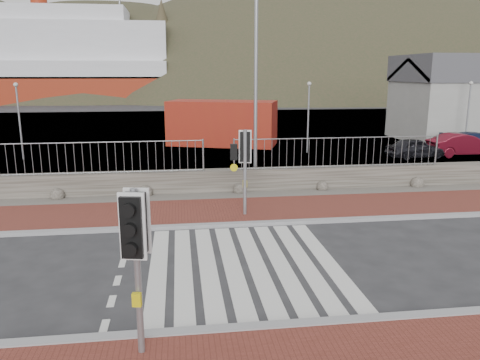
{
  "coord_description": "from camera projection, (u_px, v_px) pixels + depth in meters",
  "views": [
    {
      "loc": [
        -1.51,
        -10.67,
        4.65
      ],
      "look_at": [
        0.29,
        3.0,
        1.46
      ],
      "focal_mm": 35.0,
      "sensor_mm": 36.0,
      "label": 1
    }
  ],
  "objects": [
    {
      "name": "railing",
      "position": [
        219.0,
        147.0,
        18.04
      ],
      "size": [
        18.07,
        0.07,
        1.22
      ],
      "color": "gray",
      "rests_on": "stone_wall"
    },
    {
      "name": "hills_backdrop",
      "position": [
        219.0,
        202.0,
        102.51
      ],
      "size": [
        254.0,
        90.0,
        100.0
      ],
      "color": "#2E3620",
      "rests_on": "ground"
    },
    {
      "name": "car_a",
      "position": [
        415.0,
        148.0,
        25.86
      ],
      "size": [
        3.38,
        1.7,
        1.1
      ],
      "primitive_type": "imported",
      "rotation": [
        0.0,
        0.0,
        1.7
      ],
      "color": "black",
      "rests_on": "ground"
    },
    {
      "name": "ground",
      "position": [
        244.0,
        265.0,
        11.55
      ],
      "size": [
        220.0,
        220.0,
        0.0
      ],
      "primitive_type": "plane",
      "color": "#28282B",
      "rests_on": "ground"
    },
    {
      "name": "sidewalk_far",
      "position": [
        226.0,
        211.0,
        15.88
      ],
      "size": [
        40.0,
        3.0,
        0.08
      ],
      "primitive_type": "cube",
      "color": "brown",
      "rests_on": "ground"
    },
    {
      "name": "quay",
      "position": [
        197.0,
        130.0,
        38.5
      ],
      "size": [
        120.0,
        40.0,
        0.5
      ],
      "primitive_type": "cube",
      "color": "#4C4C4F",
      "rests_on": "ground"
    },
    {
      "name": "gravel_strip",
      "position": [
        221.0,
        196.0,
        17.82
      ],
      "size": [
        40.0,
        1.5,
        0.06
      ],
      "primitive_type": "cube",
      "color": "#59544C",
      "rests_on": "ground"
    },
    {
      "name": "water",
      "position": [
        188.0,
        103.0,
        72.31
      ],
      "size": [
        220.0,
        50.0,
        0.05
      ],
      "primitive_type": "cube",
      "color": "#3F4C54",
      "rests_on": "ground"
    },
    {
      "name": "traffic_signal_near",
      "position": [
        136.0,
        238.0,
        7.4
      ],
      "size": [
        0.45,
        0.32,
        2.9
      ],
      "rotation": [
        0.0,
        0.0,
        -0.19
      ],
      "color": "gray",
      "rests_on": "ground"
    },
    {
      "name": "shipping_container",
      "position": [
        222.0,
        123.0,
        30.39
      ],
      "size": [
        7.39,
        4.93,
        2.85
      ],
      "primitive_type": "cube",
      "rotation": [
        0.0,
        0.0,
        -0.33
      ],
      "color": "#9F3411",
      "rests_on": "ground"
    },
    {
      "name": "car_c",
      "position": [
        476.0,
        142.0,
        27.85
      ],
      "size": [
        4.14,
        1.85,
        1.18
      ],
      "primitive_type": "imported",
      "rotation": [
        0.0,
        0.0,
        1.62
      ],
      "color": "#141D3E",
      "rests_on": "ground"
    },
    {
      "name": "kerb_far",
      "position": [
        231.0,
        225.0,
        14.43
      ],
      "size": [
        40.0,
        0.25,
        0.12
      ],
      "primitive_type": "cube",
      "color": "gray",
      "rests_on": "ground"
    },
    {
      "name": "zebra_crossing",
      "position": [
        244.0,
        265.0,
        11.55
      ],
      "size": [
        4.62,
        5.6,
        0.01
      ],
      "color": "silver",
      "rests_on": "ground"
    },
    {
      "name": "traffic_signal_far",
      "position": [
        244.0,
        154.0,
        15.0
      ],
      "size": [
        0.7,
        0.32,
        2.87
      ],
      "rotation": [
        0.0,
        0.0,
        2.97
      ],
      "color": "gray",
      "rests_on": "ground"
    },
    {
      "name": "streetlight",
      "position": [
        259.0,
        74.0,
        18.54
      ],
      "size": [
        1.73,
        0.44,
        8.16
      ],
      "rotation": [
        0.0,
        0.0,
        -0.16
      ],
      "color": "gray",
      "rests_on": "ground"
    },
    {
      "name": "kerb_near",
      "position": [
        267.0,
        327.0,
        8.64
      ],
      "size": [
        40.0,
        0.25,
        0.12
      ],
      "primitive_type": "cube",
      "color": "gray",
      "rests_on": "ground"
    },
    {
      "name": "stone_wall",
      "position": [
        219.0,
        181.0,
        18.5
      ],
      "size": [
        40.0,
        0.6,
        0.9
      ],
      "primitive_type": "cube",
      "color": "#444038",
      "rests_on": "ground"
    },
    {
      "name": "car_b",
      "position": [
        462.0,
        145.0,
        26.51
      ],
      "size": [
        3.89,
        1.44,
        1.27
      ],
      "primitive_type": "imported",
      "rotation": [
        0.0,
        0.0,
        1.59
      ],
      "color": "#5C0D1B",
      "rests_on": "ground"
    },
    {
      "name": "ferry",
      "position": [
        27.0,
        67.0,
        72.79
      ],
      "size": [
        50.0,
        16.0,
        20.0
      ],
      "color": "maroon",
      "rests_on": "ground"
    }
  ]
}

